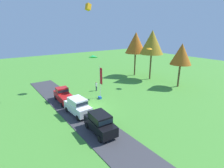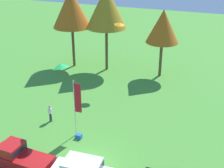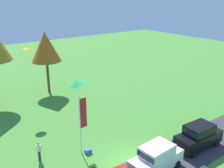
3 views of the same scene
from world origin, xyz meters
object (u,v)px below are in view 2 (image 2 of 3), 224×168
at_px(person_watching_sky, 50,113).
at_px(kite_delta_over_trees, 119,24).
at_px(tree_far_left, 163,26).
at_px(car_pickup_by_flagpole, 19,158).
at_px(tree_lone_near, 71,8).
at_px(cooler_box, 79,136).
at_px(tree_far_right, 106,7).
at_px(kite_delta_near_flag, 61,66).
at_px(flag_banner, 77,102).

relative_size(person_watching_sky, kite_delta_over_trees, 1.49).
bearing_deg(tree_far_left, car_pickup_by_flagpole, -105.98).
height_order(tree_lone_near, tree_far_left, tree_lone_near).
bearing_deg(car_pickup_by_flagpole, kite_delta_over_trees, 82.77).
xyz_separation_m(car_pickup_by_flagpole, cooler_box, (2.43, 5.29, -0.91)).
xyz_separation_m(tree_lone_near, tree_far_right, (4.73, 0.41, 0.36)).
bearing_deg(kite_delta_near_flag, cooler_box, 23.97).
height_order(tree_far_right, tree_far_left, tree_far_right).
xyz_separation_m(car_pickup_by_flagpole, person_watching_sky, (-1.40, 6.96, -0.23)).
relative_size(car_pickup_by_flagpole, tree_far_right, 0.46).
xyz_separation_m(tree_far_left, kite_delta_near_flag, (-4.79, -16.83, 0.50)).
relative_size(tree_far_right, kite_delta_near_flag, 7.64).
bearing_deg(car_pickup_by_flagpole, tree_far_left, 74.02).
xyz_separation_m(tree_far_right, tree_far_left, (7.27, 0.32, -1.84)).
xyz_separation_m(car_pickup_by_flagpole, tree_far_right, (-1.07, 21.34, 7.27)).
bearing_deg(person_watching_sky, tree_far_right, 88.67).
distance_m(tree_lone_near, kite_delta_over_trees, 8.87).
relative_size(car_pickup_by_flagpole, tree_lone_near, 0.48).
xyz_separation_m(tree_lone_near, kite_delta_near_flag, (7.21, -16.10, -0.98)).
relative_size(car_pickup_by_flagpole, cooler_box, 9.09).
height_order(car_pickup_by_flagpole, flag_banner, flag_banner).
distance_m(tree_lone_near, cooler_box, 19.33).
relative_size(tree_far_right, tree_far_left, 1.28).
relative_size(person_watching_sky, tree_lone_near, 0.16).
distance_m(cooler_box, kite_delta_near_flag, 6.93).
height_order(flag_banner, kite_delta_over_trees, kite_delta_over_trees).
xyz_separation_m(kite_delta_near_flag, kite_delta_over_trees, (0.75, 12.21, 0.57)).
relative_size(person_watching_sky, flag_banner, 0.31).
bearing_deg(cooler_box, tree_lone_near, 117.75).
bearing_deg(tree_lone_near, tree_far_left, 3.47).
distance_m(tree_lone_near, tree_far_right, 4.76).
distance_m(tree_far_right, cooler_box, 18.35).
bearing_deg(car_pickup_by_flagpole, tree_lone_near, 105.49).
xyz_separation_m(person_watching_sky, tree_far_right, (0.33, 14.38, 7.50)).
xyz_separation_m(flag_banner, cooler_box, (0.22, -0.41, -3.28)).
distance_m(person_watching_sky, cooler_box, 4.23).
distance_m(flag_banner, kite_delta_near_flag, 3.75).
bearing_deg(tree_far_right, flag_banner, -78.17).
height_order(person_watching_sky, tree_far_right, tree_far_right).
height_order(tree_far_right, kite_delta_over_trees, tree_far_right).
xyz_separation_m(tree_far_right, kite_delta_over_trees, (3.23, -4.30, -0.76)).
bearing_deg(kite_delta_over_trees, car_pickup_by_flagpole, -97.23).
xyz_separation_m(car_pickup_by_flagpole, flag_banner, (2.21, 5.70, 2.37)).
height_order(car_pickup_by_flagpole, kite_delta_near_flag, kite_delta_near_flag).
xyz_separation_m(cooler_box, kite_delta_near_flag, (-1.02, -0.45, 6.84)).
bearing_deg(car_pickup_by_flagpole, kite_delta_near_flag, 73.74).
bearing_deg(kite_delta_near_flag, kite_delta_over_trees, 86.47).
bearing_deg(flag_banner, kite_delta_over_trees, 90.24).
height_order(tree_lone_near, flag_banner, tree_lone_near).
height_order(tree_lone_near, kite_delta_over_trees, tree_lone_near).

